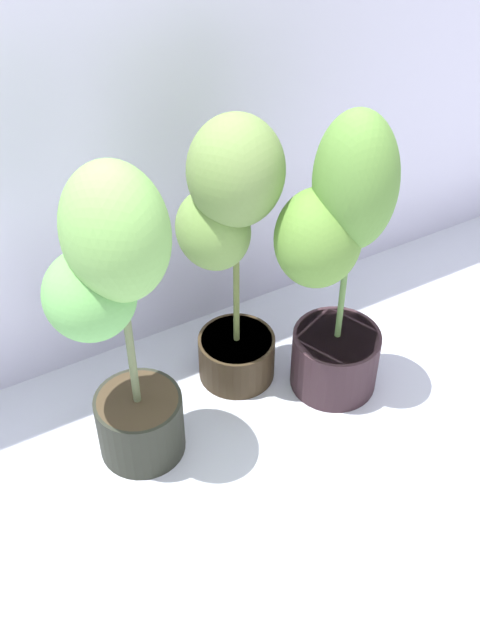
% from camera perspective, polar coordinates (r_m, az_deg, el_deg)
% --- Properties ---
extents(ground_plane, '(8.00, 8.00, 0.00)m').
position_cam_1_polar(ground_plane, '(2.21, 5.34, -13.43)').
color(ground_plane, silver).
rests_on(ground_plane, ground).
extents(mylar_back_wall, '(3.20, 0.01, 2.00)m').
position_cam_1_polar(mylar_back_wall, '(2.17, -6.11, 19.72)').
color(mylar_back_wall, silver).
rests_on(mylar_back_wall, ground).
extents(potted_plant_back_left, '(0.33, 0.30, 0.96)m').
position_cam_1_polar(potted_plant_back_left, '(1.93, -9.21, 1.16)').
color(potted_plant_back_left, '#272A20').
rests_on(potted_plant_back_left, ground).
extents(potted_plant_back_center, '(0.39, 0.37, 0.92)m').
position_cam_1_polar(potted_plant_back_center, '(2.16, -0.71, 6.36)').
color(potted_plant_back_center, '#352817').
rests_on(potted_plant_back_center, ground).
extents(potted_plant_back_right, '(0.39, 0.33, 0.96)m').
position_cam_1_polar(potted_plant_back_right, '(2.16, 7.30, 4.71)').
color(potted_plant_back_right, '#322025').
rests_on(potted_plant_back_right, ground).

